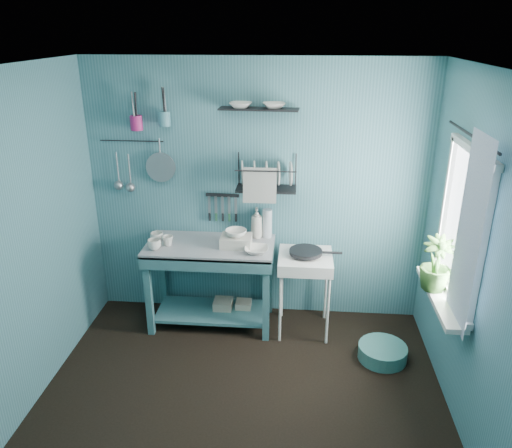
# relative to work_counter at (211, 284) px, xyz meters

# --- Properties ---
(floor) EXTENTS (3.20, 3.20, 0.00)m
(floor) POSITION_rel_work_counter_xyz_m (0.41, -1.20, -0.42)
(floor) COLOR black
(floor) RESTS_ON ground
(ceiling) EXTENTS (3.20, 3.20, 0.00)m
(ceiling) POSITION_rel_work_counter_xyz_m (0.41, -1.20, 2.08)
(ceiling) COLOR silver
(ceiling) RESTS_ON ground
(wall_back) EXTENTS (3.20, 0.00, 3.20)m
(wall_back) POSITION_rel_work_counter_xyz_m (0.41, 0.30, 0.83)
(wall_back) COLOR #3B6E78
(wall_back) RESTS_ON ground
(wall_front) EXTENTS (3.20, 0.00, 3.20)m
(wall_front) POSITION_rel_work_counter_xyz_m (0.41, -2.70, 0.83)
(wall_front) COLOR #3B6E78
(wall_front) RESTS_ON ground
(wall_left) EXTENTS (0.00, 3.00, 3.00)m
(wall_left) POSITION_rel_work_counter_xyz_m (-1.19, -1.20, 0.83)
(wall_left) COLOR #3B6E78
(wall_left) RESTS_ON ground
(wall_right) EXTENTS (0.00, 3.00, 3.00)m
(wall_right) POSITION_rel_work_counter_xyz_m (2.01, -1.20, 0.83)
(wall_right) COLOR #3B6E78
(wall_right) RESTS_ON ground
(work_counter) EXTENTS (1.24, 0.70, 0.84)m
(work_counter) POSITION_rel_work_counter_xyz_m (0.00, 0.00, 0.00)
(work_counter) COLOR #356971
(work_counter) RESTS_ON floor
(mug_left) EXTENTS (0.12, 0.12, 0.10)m
(mug_left) POSITION_rel_work_counter_xyz_m (-0.48, -0.16, 0.47)
(mug_left) COLOR silver
(mug_left) RESTS_ON work_counter
(mug_mid) EXTENTS (0.14, 0.14, 0.09)m
(mug_mid) POSITION_rel_work_counter_xyz_m (-0.38, -0.06, 0.47)
(mug_mid) COLOR silver
(mug_mid) RESTS_ON work_counter
(mug_right) EXTENTS (0.17, 0.17, 0.10)m
(mug_right) POSITION_rel_work_counter_xyz_m (-0.50, 0.00, 0.47)
(mug_right) COLOR silver
(mug_right) RESTS_ON work_counter
(wash_tub) EXTENTS (0.28, 0.22, 0.10)m
(wash_tub) POSITION_rel_work_counter_xyz_m (0.25, -0.02, 0.47)
(wash_tub) COLOR beige
(wash_tub) RESTS_ON work_counter
(tub_bowl) EXTENTS (0.20, 0.19, 0.06)m
(tub_bowl) POSITION_rel_work_counter_xyz_m (0.25, -0.02, 0.55)
(tub_bowl) COLOR silver
(tub_bowl) RESTS_ON wash_tub
(soap_bottle) EXTENTS (0.11, 0.12, 0.30)m
(soap_bottle) POSITION_rel_work_counter_xyz_m (0.42, 0.20, 0.57)
(soap_bottle) COLOR beige
(soap_bottle) RESTS_ON work_counter
(water_bottle) EXTENTS (0.09, 0.09, 0.28)m
(water_bottle) POSITION_rel_work_counter_xyz_m (0.52, 0.22, 0.56)
(water_bottle) COLOR silver
(water_bottle) RESTS_ON work_counter
(counter_bowl) EXTENTS (0.22, 0.22, 0.05)m
(counter_bowl) POSITION_rel_work_counter_xyz_m (0.45, -0.15, 0.45)
(counter_bowl) COLOR silver
(counter_bowl) RESTS_ON work_counter
(hotplate_stand) EXTENTS (0.50, 0.50, 0.78)m
(hotplate_stand) POSITION_rel_work_counter_xyz_m (0.89, -0.04, -0.03)
(hotplate_stand) COLOR white
(hotplate_stand) RESTS_ON floor
(frying_pan) EXTENTS (0.30, 0.30, 0.03)m
(frying_pan) POSITION_rel_work_counter_xyz_m (0.89, -0.04, 0.40)
(frying_pan) COLOR black
(frying_pan) RESTS_ON hotplate_stand
(knife_strip) EXTENTS (0.32, 0.03, 0.03)m
(knife_strip) POSITION_rel_work_counter_xyz_m (0.09, 0.27, 0.81)
(knife_strip) COLOR black
(knife_strip) RESTS_ON wall_back
(dish_rack) EXTENTS (0.57, 0.30, 0.32)m
(dish_rack) POSITION_rel_work_counter_xyz_m (0.51, 0.17, 1.07)
(dish_rack) COLOR black
(dish_rack) RESTS_ON wall_back
(upper_shelf) EXTENTS (0.71, 0.22, 0.01)m
(upper_shelf) POSITION_rel_work_counter_xyz_m (0.44, 0.20, 1.64)
(upper_shelf) COLOR black
(upper_shelf) RESTS_ON wall_back
(shelf_bowl_left) EXTENTS (0.21, 0.21, 0.05)m
(shelf_bowl_left) POSITION_rel_work_counter_xyz_m (0.28, 0.20, 1.65)
(shelf_bowl_left) COLOR silver
(shelf_bowl_left) RESTS_ON upper_shelf
(shelf_bowl_right) EXTENTS (0.23, 0.23, 0.05)m
(shelf_bowl_right) POSITION_rel_work_counter_xyz_m (0.57, 0.20, 1.59)
(shelf_bowl_right) COLOR silver
(shelf_bowl_right) RESTS_ON upper_shelf
(utensil_cup_magenta) EXTENTS (0.11, 0.11, 0.13)m
(utensil_cup_magenta) POSITION_rel_work_counter_xyz_m (-0.67, 0.22, 1.50)
(utensil_cup_magenta) COLOR #B2216A
(utensil_cup_magenta) RESTS_ON wall_back
(utensil_cup_teal) EXTENTS (0.11, 0.11, 0.13)m
(utensil_cup_teal) POSITION_rel_work_counter_xyz_m (-0.41, 0.22, 1.54)
(utensil_cup_teal) COLOR teal
(utensil_cup_teal) RESTS_ON wall_back
(colander) EXTENTS (0.28, 0.03, 0.28)m
(colander) POSITION_rel_work_counter_xyz_m (-0.49, 0.25, 1.08)
(colander) COLOR #93949A
(colander) RESTS_ON wall_back
(ladle_outer) EXTENTS (0.01, 0.01, 0.30)m
(ladle_outer) POSITION_rel_work_counter_xyz_m (-0.91, 0.26, 1.06)
(ladle_outer) COLOR #93949A
(ladle_outer) RESTS_ON wall_back
(ladle_inner) EXTENTS (0.01, 0.01, 0.30)m
(ladle_inner) POSITION_rel_work_counter_xyz_m (-0.80, 0.26, 1.05)
(ladle_inner) COLOR #93949A
(ladle_inner) RESTS_ON wall_back
(hook_rail) EXTENTS (0.60, 0.01, 0.01)m
(hook_rail) POSITION_rel_work_counter_xyz_m (-0.75, 0.27, 1.32)
(hook_rail) COLOR black
(hook_rail) RESTS_ON wall_back
(window_glass) EXTENTS (0.00, 1.10, 1.10)m
(window_glass) POSITION_rel_work_counter_xyz_m (2.00, -0.75, 0.98)
(window_glass) COLOR white
(window_glass) RESTS_ON wall_right
(windowsill) EXTENTS (0.16, 0.95, 0.04)m
(windowsill) POSITION_rel_work_counter_xyz_m (1.91, -0.75, 0.39)
(windowsill) COLOR white
(windowsill) RESTS_ON wall_right
(curtain) EXTENTS (0.00, 1.35, 1.35)m
(curtain) POSITION_rel_work_counter_xyz_m (1.93, -1.05, 1.03)
(curtain) COLOR silver
(curtain) RESTS_ON wall_right
(curtain_rod) EXTENTS (0.02, 1.05, 0.02)m
(curtain_rod) POSITION_rel_work_counter_xyz_m (1.95, -0.75, 1.63)
(curtain_rod) COLOR black
(curtain_rod) RESTS_ON wall_right
(potted_plant) EXTENTS (0.25, 0.25, 0.43)m
(potted_plant) POSITION_rel_work_counter_xyz_m (1.87, -0.66, 0.63)
(potted_plant) COLOR #345F26
(potted_plant) RESTS_ON windowsill
(storage_tin_large) EXTENTS (0.18, 0.18, 0.22)m
(storage_tin_large) POSITION_rel_work_counter_xyz_m (0.10, 0.05, -0.31)
(storage_tin_large) COLOR tan
(storage_tin_large) RESTS_ON floor
(storage_tin_small) EXTENTS (0.15, 0.15, 0.20)m
(storage_tin_small) POSITION_rel_work_counter_xyz_m (0.30, 0.08, -0.32)
(storage_tin_small) COLOR tan
(storage_tin_small) RESTS_ON floor
(floor_basin) EXTENTS (0.42, 0.42, 0.13)m
(floor_basin) POSITION_rel_work_counter_xyz_m (1.59, -0.45, -0.36)
(floor_basin) COLOR teal
(floor_basin) RESTS_ON floor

